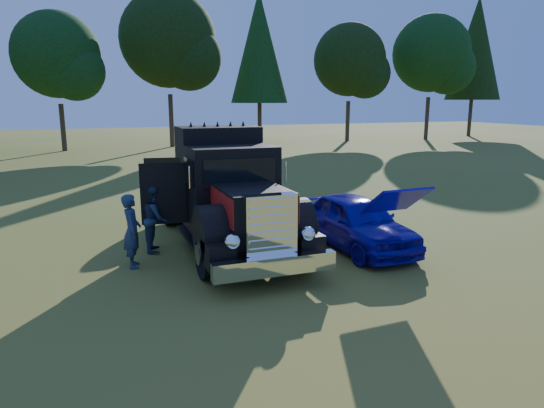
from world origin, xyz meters
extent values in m
plane|color=#375418|center=(0.00, 0.00, 0.00)|extent=(120.00, 120.00, 0.00)
cylinder|color=#2D2116|center=(-4.00, 29.50, 1.71)|extent=(0.36, 0.36, 3.42)
sphere|color=black|center=(-4.00, 29.50, 6.84)|extent=(6.08, 6.08, 6.08)
sphere|color=black|center=(-2.86, 28.74, 5.70)|extent=(4.18, 4.18, 4.18)
cylinder|color=#2D2116|center=(4.00, 30.00, 2.07)|extent=(0.36, 0.36, 4.14)
sphere|color=black|center=(4.00, 30.00, 8.28)|extent=(7.36, 7.36, 7.36)
sphere|color=black|center=(5.38, 29.08, 6.90)|extent=(5.06, 5.06, 5.06)
cylinder|color=#2D2116|center=(12.00, 31.50, 2.25)|extent=(0.36, 0.36, 4.50)
cone|color=black|center=(12.00, 31.50, 8.12)|extent=(5.00, 5.00, 9.38)
cylinder|color=#2D2116|center=(20.00, 30.00, 1.80)|extent=(0.36, 0.36, 3.60)
sphere|color=black|center=(20.00, 30.00, 7.20)|extent=(6.40, 6.40, 6.40)
sphere|color=black|center=(21.20, 29.20, 6.00)|extent=(4.40, 4.40, 4.40)
cylinder|color=#2D2116|center=(28.00, 29.00, 1.98)|extent=(0.36, 0.36, 3.96)
sphere|color=black|center=(28.00, 29.00, 7.92)|extent=(7.04, 7.04, 7.04)
sphere|color=black|center=(29.32, 28.12, 6.60)|extent=(4.84, 4.84, 4.84)
cylinder|color=#2D2116|center=(35.00, 31.00, 2.43)|extent=(0.36, 0.36, 4.86)
cone|color=black|center=(35.00, 31.00, 8.78)|extent=(5.40, 5.40, 10.12)
cylinder|color=black|center=(-0.20, -0.01, 0.55)|extent=(0.32, 1.10, 1.10)
cylinder|color=black|center=(1.90, -0.01, 0.55)|extent=(0.32, 1.10, 1.10)
cylinder|color=black|center=(-0.20, 4.79, 0.55)|extent=(0.32, 1.10, 1.10)
cylinder|color=black|center=(1.90, 4.79, 0.55)|extent=(0.32, 1.10, 1.10)
cylinder|color=black|center=(0.13, 4.79, 0.55)|extent=(0.32, 1.10, 1.10)
cylinder|color=black|center=(1.57, 4.79, 0.55)|extent=(0.32, 1.10, 1.10)
cube|color=black|center=(0.85, 2.59, 0.62)|extent=(1.60, 6.40, 0.28)
cube|color=white|center=(0.85, -1.26, 0.55)|extent=(2.50, 0.22, 0.36)
cube|color=white|center=(0.85, -0.96, 1.25)|extent=(1.05, 0.30, 1.30)
cube|color=black|center=(0.85, 0.09, 1.30)|extent=(1.35, 1.80, 1.10)
cube|color=#9D1411|center=(0.16, 0.09, 1.50)|extent=(0.02, 1.80, 0.60)
cube|color=#9D1411|center=(1.54, 0.09, 1.50)|extent=(0.02, 1.80, 0.60)
cylinder|color=black|center=(-0.10, -0.01, 0.95)|extent=(0.55, 1.24, 1.24)
cylinder|color=black|center=(1.80, -0.01, 0.95)|extent=(0.55, 1.24, 1.24)
sphere|color=white|center=(0.07, -1.03, 1.05)|extent=(0.32, 0.32, 0.32)
sphere|color=white|center=(1.63, -1.03, 1.05)|extent=(0.32, 0.32, 0.32)
cube|color=black|center=(0.85, 1.64, 1.55)|extent=(2.05, 1.30, 2.10)
cube|color=black|center=(0.85, 0.97, 2.05)|extent=(1.70, 0.05, 0.65)
cube|color=black|center=(0.85, 2.94, 1.75)|extent=(2.05, 1.30, 2.50)
cube|color=black|center=(0.85, 4.59, 0.95)|extent=(2.00, 2.00, 0.35)
cube|color=black|center=(-0.72, 2.21, 1.45)|extent=(1.10, 0.22, 1.50)
cube|color=maroon|center=(-0.73, 2.26, 1.30)|extent=(0.84, 0.14, 0.75)
imported|color=#0730A5|center=(3.84, 0.81, 0.68)|extent=(1.73, 4.02, 1.35)
cube|color=#0730A5|center=(3.78, -0.88, 1.55)|extent=(1.33, 0.97, 0.67)
imported|color=#1D2E45|center=(-1.58, 1.29, 0.83)|extent=(0.45, 0.64, 1.67)
imported|color=#1E2146|center=(-0.94, 2.35, 0.83)|extent=(0.76, 0.91, 1.65)
camera|label=1|loc=(-2.34, -9.51, 3.67)|focal=32.00mm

